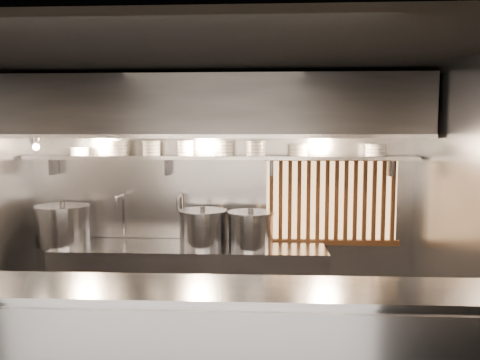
# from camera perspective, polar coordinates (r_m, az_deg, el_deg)

# --- Properties ---
(ceiling) EXTENTS (4.50, 4.50, 0.00)m
(ceiling) POSITION_cam_1_polar(r_m,az_deg,el_deg) (4.04, -4.54, 14.97)
(ceiling) COLOR black
(ceiling) RESTS_ON wall_back
(wall_back) EXTENTS (4.50, 0.00, 4.50)m
(wall_back) POSITION_cam_1_polar(r_m,az_deg,el_deg) (5.53, -2.44, -2.13)
(wall_back) COLOR gray
(wall_back) RESTS_ON floor
(wall_right) EXTENTS (0.00, 3.00, 3.00)m
(wall_right) POSITION_cam_1_polar(r_m,az_deg,el_deg) (4.39, 26.32, -4.69)
(wall_right) COLOR gray
(wall_right) RESTS_ON floor
(cooking_bench) EXTENTS (3.00, 0.70, 0.90)m
(cooking_bench) POSITION_cam_1_polar(r_m,az_deg,el_deg) (5.42, -6.01, -12.63)
(cooking_bench) COLOR #9F9FA5
(cooking_bench) RESTS_ON floor
(bowl_shelf) EXTENTS (4.40, 0.34, 0.04)m
(bowl_shelf) POSITION_cam_1_polar(r_m,az_deg,el_deg) (5.31, -2.64, 2.76)
(bowl_shelf) COLOR #9F9FA5
(bowl_shelf) RESTS_ON wall_back
(exhaust_hood) EXTENTS (4.40, 0.81, 0.65)m
(exhaust_hood) POSITION_cam_1_polar(r_m,az_deg,el_deg) (5.09, -2.91, 8.77)
(exhaust_hood) COLOR #2D2D30
(exhaust_hood) RESTS_ON ceiling
(wood_screen) EXTENTS (1.56, 0.09, 1.04)m
(wood_screen) POSITION_cam_1_polar(r_m,az_deg,el_deg) (5.52, 11.09, -2.45)
(wood_screen) COLOR #E8AB68
(wood_screen) RESTS_ON wall_back
(faucet_left) EXTENTS (0.04, 0.30, 0.50)m
(faucet_left) POSITION_cam_1_polar(r_m,az_deg,el_deg) (5.64, -14.31, -3.11)
(faucet_left) COLOR silver
(faucet_left) RESTS_ON wall_back
(faucet_right) EXTENTS (0.04, 0.30, 0.50)m
(faucet_right) POSITION_cam_1_polar(r_m,az_deg,el_deg) (5.47, -7.27, -3.24)
(faucet_right) COLOR silver
(faucet_right) RESTS_ON wall_back
(heat_lamp) EXTENTS (0.25, 0.35, 0.20)m
(heat_lamp) POSITION_cam_1_polar(r_m,az_deg,el_deg) (5.37, -23.80, 4.33)
(heat_lamp) COLOR #9F9FA5
(heat_lamp) RESTS_ON exhaust_hood
(pendant_bulb) EXTENTS (0.09, 0.09, 0.19)m
(pendant_bulb) POSITION_cam_1_polar(r_m,az_deg,el_deg) (5.20, -3.87, 3.59)
(pendant_bulb) COLOR #2D2D30
(pendant_bulb) RESTS_ON exhaust_hood
(stock_pot_left) EXTENTS (0.61, 0.61, 0.49)m
(stock_pot_left) POSITION_cam_1_polar(r_m,az_deg,el_deg) (5.66, -20.78, -5.12)
(stock_pot_left) COLOR #9F9FA5
(stock_pot_left) RESTS_ON cooking_bench
(stock_pot_mid) EXTENTS (0.70, 0.70, 0.44)m
(stock_pot_mid) POSITION_cam_1_polar(r_m,az_deg,el_deg) (5.25, -4.56, -5.83)
(stock_pot_mid) COLOR #9F9FA5
(stock_pot_mid) RESTS_ON cooking_bench
(stock_pot_right) EXTENTS (0.65, 0.65, 0.44)m
(stock_pot_right) POSITION_cam_1_polar(r_m,az_deg,el_deg) (5.16, 1.32, -6.05)
(stock_pot_right) COLOR #9F9FA5
(stock_pot_right) RESTS_ON cooking_bench
(bowl_stack_0) EXTENTS (0.22, 0.22, 0.09)m
(bowl_stack_0) POSITION_cam_1_polar(r_m,az_deg,el_deg) (5.68, -18.96, 3.32)
(bowl_stack_0) COLOR silver
(bowl_stack_0) RESTS_ON bowl_shelf
(bowl_stack_1) EXTENTS (0.24, 0.24, 0.17)m
(bowl_stack_1) POSITION_cam_1_polar(r_m,az_deg,el_deg) (5.53, -14.62, 3.78)
(bowl_stack_1) COLOR silver
(bowl_stack_1) RESTS_ON bowl_shelf
(bowl_stack_2) EXTENTS (0.21, 0.21, 0.17)m
(bowl_stack_2) POSITION_cam_1_polar(r_m,az_deg,el_deg) (5.43, -10.75, 3.84)
(bowl_stack_2) COLOR silver
(bowl_stack_2) RESTS_ON bowl_shelf
(bowl_stack_3) EXTENTS (0.21, 0.21, 0.17)m
(bowl_stack_3) POSITION_cam_1_polar(r_m,az_deg,el_deg) (5.35, -6.73, 3.87)
(bowl_stack_3) COLOR silver
(bowl_stack_3) RESTS_ON bowl_shelf
(bowl_stack_4) EXTENTS (0.23, 0.23, 0.17)m
(bowl_stack_4) POSITION_cam_1_polar(r_m,az_deg,el_deg) (5.30, -1.96, 3.89)
(bowl_stack_4) COLOR silver
(bowl_stack_4) RESTS_ON bowl_shelf
(bowl_stack_5) EXTENTS (0.23, 0.23, 0.17)m
(bowl_stack_5) POSITION_cam_1_polar(r_m,az_deg,el_deg) (5.28, 1.94, 3.88)
(bowl_stack_5) COLOR silver
(bowl_stack_5) RESTS_ON bowl_shelf
(bowl_stack_6) EXTENTS (0.22, 0.22, 0.13)m
(bowl_stack_6) POSITION_cam_1_polar(r_m,az_deg,el_deg) (5.29, 7.12, 3.64)
(bowl_stack_6) COLOR silver
(bowl_stack_6) RESTS_ON bowl_shelf
(bowl_stack_7) EXTENTS (0.24, 0.24, 0.13)m
(bowl_stack_7) POSITION_cam_1_polar(r_m,az_deg,el_deg) (5.43, 16.21, 3.51)
(bowl_stack_7) COLOR silver
(bowl_stack_7) RESTS_ON bowl_shelf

